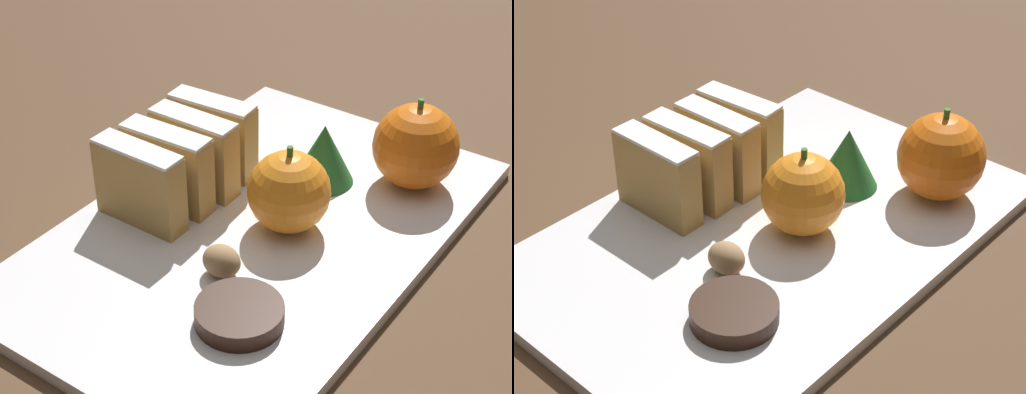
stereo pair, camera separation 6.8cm
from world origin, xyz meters
The scene contains 11 objects.
ground_plane centered at (0.00, 0.00, 0.00)m, with size 6.00×6.00×0.00m, color #513823.
serving_platter centered at (0.00, 0.00, 0.01)m, with size 0.27×0.42×0.01m.
stollen_slice_front centered at (-0.08, -0.05, 0.05)m, with size 0.08×0.02×0.07m.
stollen_slice_second centered at (-0.08, -0.01, 0.05)m, with size 0.08×0.03×0.07m.
stollen_slice_third centered at (-0.08, 0.02, 0.05)m, with size 0.08×0.02×0.07m.
stollen_slice_fourth centered at (-0.08, 0.05, 0.05)m, with size 0.08×0.03×0.07m.
orange_near centered at (0.07, 0.13, 0.05)m, with size 0.07×0.07×0.08m.
orange_far centered at (0.02, 0.02, 0.05)m, with size 0.07×0.07×0.08m.
walnut centered at (0.01, -0.06, 0.02)m, with size 0.03×0.03×0.03m.
chocolate_cookie centered at (0.06, -0.10, 0.02)m, with size 0.06×0.06×0.01m.
evergreen_sprig centered at (0.01, 0.09, 0.04)m, with size 0.05×0.05×0.06m.
Camera 2 is at (0.38, -0.42, 0.43)m, focal length 60.00 mm.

